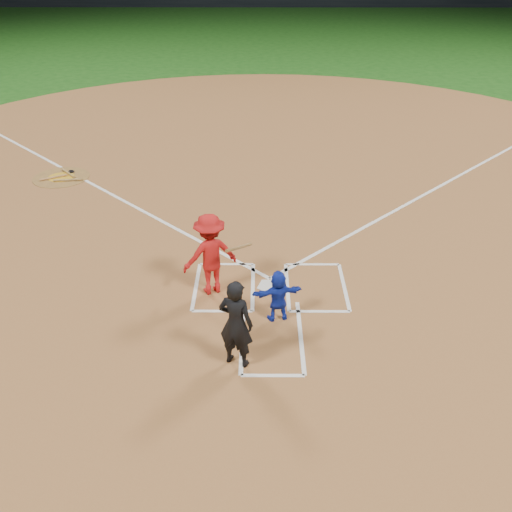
{
  "coord_description": "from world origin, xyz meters",
  "views": [
    {
      "loc": [
        -0.25,
        -10.24,
        6.74
      ],
      "look_at": [
        -0.3,
        -0.4,
        1.0
      ],
      "focal_mm": 40.0,
      "sensor_mm": 36.0,
      "label": 1
    }
  ],
  "objects_px": {
    "on_deck_circle": "(61,177)",
    "batter_at_plate": "(210,254)",
    "umpire": "(236,324)",
    "catcher": "(278,296)",
    "home_plate": "(270,286)"
  },
  "relations": [
    {
      "from": "on_deck_circle",
      "to": "batter_at_plate",
      "type": "relative_size",
      "value": 0.96
    },
    {
      "from": "home_plate",
      "to": "batter_at_plate",
      "type": "relative_size",
      "value": 0.34
    },
    {
      "from": "home_plate",
      "to": "batter_at_plate",
      "type": "distance_m",
      "value": 1.53
    },
    {
      "from": "catcher",
      "to": "umpire",
      "type": "bearing_deg",
      "value": 46.53
    },
    {
      "from": "umpire",
      "to": "batter_at_plate",
      "type": "xyz_separation_m",
      "value": [
        -0.61,
        2.28,
        0.04
      ]
    },
    {
      "from": "umpire",
      "to": "on_deck_circle",
      "type": "bearing_deg",
      "value": -34.88
    },
    {
      "from": "batter_at_plate",
      "to": "catcher",
      "type": "bearing_deg",
      "value": -35.62
    },
    {
      "from": "umpire",
      "to": "batter_at_plate",
      "type": "distance_m",
      "value": 2.36
    },
    {
      "from": "catcher",
      "to": "batter_at_plate",
      "type": "relative_size",
      "value": 0.6
    },
    {
      "from": "on_deck_circle",
      "to": "umpire",
      "type": "xyz_separation_m",
      "value": [
        5.69,
        -8.5,
        0.84
      ]
    },
    {
      "from": "catcher",
      "to": "home_plate",
      "type": "bearing_deg",
      "value": -96.64
    },
    {
      "from": "catcher",
      "to": "batter_at_plate",
      "type": "distance_m",
      "value": 1.72
    },
    {
      "from": "on_deck_circle",
      "to": "batter_at_plate",
      "type": "xyz_separation_m",
      "value": [
        5.09,
        -6.21,
        0.88
      ]
    },
    {
      "from": "on_deck_circle",
      "to": "batter_at_plate",
      "type": "bearing_deg",
      "value": -50.7
    },
    {
      "from": "home_plate",
      "to": "catcher",
      "type": "distance_m",
      "value": 1.27
    }
  ]
}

